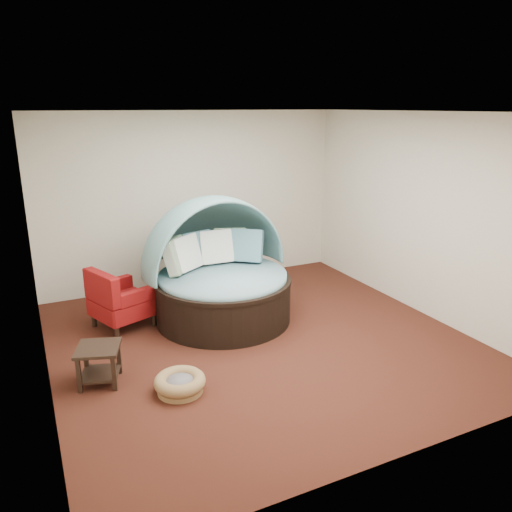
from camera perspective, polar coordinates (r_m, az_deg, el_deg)
name	(u,v)px	position (r m, az deg, el deg)	size (l,w,h in m)	color
floor	(261,340)	(6.45, 0.52, -9.59)	(5.00, 5.00, 0.00)	#431E13
wall_back	(193,200)	(8.23, -7.16, 6.42)	(5.00, 5.00, 0.00)	beige
wall_front	(405,307)	(3.98, 16.66, -5.58)	(5.00, 5.00, 0.00)	beige
wall_left	(34,261)	(5.39, -24.07, -0.48)	(5.00, 5.00, 0.00)	beige
wall_right	(421,215)	(7.38, 18.33, 4.49)	(5.00, 5.00, 0.00)	beige
ceiling	(261,112)	(5.78, 0.60, 16.15)	(5.00, 5.00, 0.00)	white
canopy_daybed	(219,263)	(6.86, -4.30, -0.82)	(2.15, 2.08, 1.71)	black
pet_basket	(180,383)	(5.41, -8.68, -14.18)	(0.60, 0.60, 0.19)	olive
red_armchair	(119,301)	(6.89, -15.39, -4.94)	(0.91, 0.91, 0.83)	black
side_table	(99,360)	(5.68, -17.51, -11.23)	(0.56, 0.56, 0.42)	black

